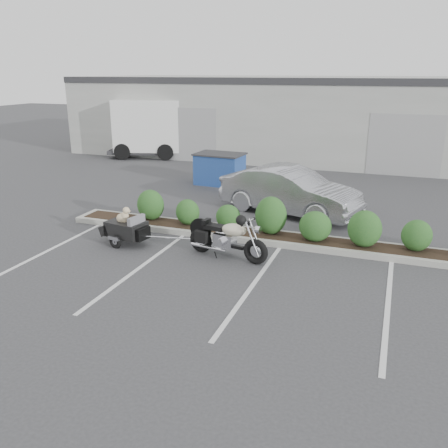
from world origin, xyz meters
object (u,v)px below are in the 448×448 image
(motorcycle, at_px, (227,239))
(sedan, at_px, (290,191))
(pet_trailer, at_px, (126,228))
(dumpster, at_px, (220,169))
(delivery_truck, at_px, (171,130))

(motorcycle, height_order, sedan, sedan)
(pet_trailer, distance_m, dumpster, 7.23)
(pet_trailer, bearing_deg, delivery_truck, 121.41)
(pet_trailer, distance_m, delivery_truck, 13.13)
(motorcycle, distance_m, dumpster, 7.82)
(pet_trailer, xyz_separation_m, sedan, (3.35, 4.17, 0.30))
(motorcycle, bearing_deg, sedan, 92.50)
(pet_trailer, xyz_separation_m, dumpster, (-0.15, 7.23, 0.19))
(pet_trailer, bearing_deg, motorcycle, 9.76)
(motorcycle, relative_size, sedan, 0.48)
(motorcycle, relative_size, dumpster, 1.10)
(motorcycle, bearing_deg, pet_trailer, -170.24)
(dumpster, relative_size, delivery_truck, 0.29)
(sedan, height_order, delivery_truck, delivery_truck)
(sedan, bearing_deg, pet_trailer, 157.13)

